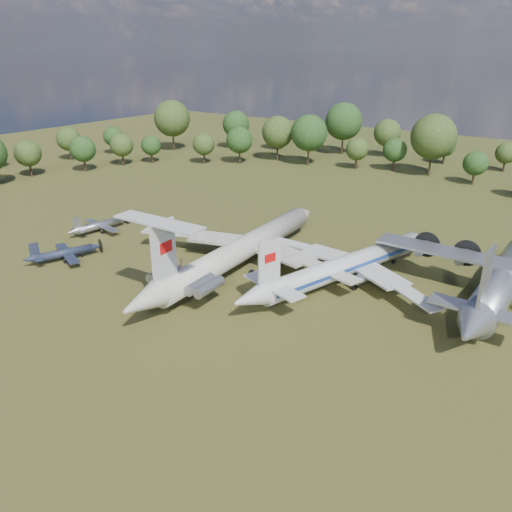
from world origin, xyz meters
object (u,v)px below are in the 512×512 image
Objects in this scene: an12_transport at (502,284)px; person_on_il62 at (182,264)px; tu104_jet at (347,269)px; small_prop_northwest at (99,227)px; il62_airliner at (242,253)px; small_prop_west at (64,255)px.

person_on_il62 is (-33.62, -24.41, 3.14)m from an12_transport.
small_prop_northwest is (-46.05, -6.56, -1.12)m from tu104_jet.
il62_airliner is at bearing -146.23° from tu104_jet.
an12_transport is 23.70× the size of person_on_il62.
tu104_jet is at bearing 46.75° from small_prop_west.
small_prop_west is at bearing -138.38° from tu104_jet.
an12_transport reaches higher than il62_airliner.
small_prop_west is (-58.86, -24.53, -1.59)m from an12_transport.
tu104_jet is 3.18× the size of small_prop_west.
tu104_jet is at bearing -117.88° from person_on_il62.
small_prop_west is at bearing -156.54° from an12_transport.
small_prop_northwest is 33.95m from person_on_il62.
an12_transport is 66.39m from small_prop_northwest.
tu104_jet reaches higher than small_prop_west.
an12_transport is at bearing -133.35° from person_on_il62.
il62_airliner is 14.02m from person_on_il62.
tu104_jet is (15.16, 4.61, -0.36)m from il62_airliner.
an12_transport reaches higher than small_prop_northwest.
small_prop_west is 1.00× the size of small_prop_northwest.
person_on_il62 reaches higher than tu104_jet.
an12_transport is at bearing 18.73° from small_prop_northwest.
small_prop_west is (-24.62, -13.74, -1.48)m from il62_airliner.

